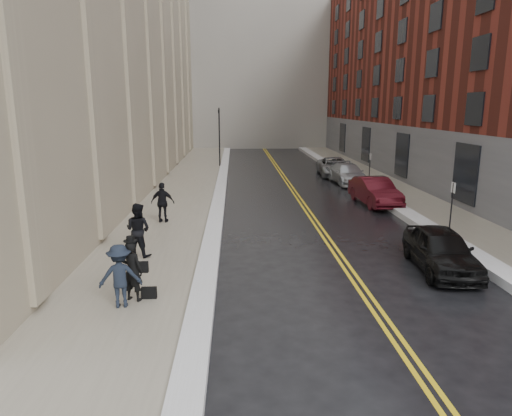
{
  "coord_description": "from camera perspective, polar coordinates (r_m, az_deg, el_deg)",
  "views": [
    {
      "loc": [
        -1.26,
        -10.45,
        5.35
      ],
      "look_at": [
        -0.48,
        6.25,
        1.6
      ],
      "focal_mm": 32.0,
      "sensor_mm": 36.0,
      "label": 1
    }
  ],
  "objects": [
    {
      "name": "pedestrian_c",
      "position": [
        21.13,
        -11.58,
        0.68
      ],
      "size": [
        1.12,
        0.57,
        1.83
      ],
      "primitive_type": "imported",
      "rotation": [
        0.0,
        0.0,
        3.03
      ],
      "color": "black",
      "rests_on": "sidewalk_left"
    },
    {
      "name": "car_silver_near",
      "position": [
        32.7,
        11.39,
        4.21
      ],
      "size": [
        2.2,
        4.89,
        1.39
      ],
      "primitive_type": "imported",
      "rotation": [
        0.0,
        0.0,
        0.05
      ],
      "color": "#ACAFB4",
      "rests_on": "ground"
    },
    {
      "name": "ground",
      "position": [
        11.81,
        3.88,
        -14.34
      ],
      "size": [
        160.0,
        160.0,
        0.0
      ],
      "primitive_type": "plane",
      "color": "black",
      "rests_on": "ground"
    },
    {
      "name": "building_right",
      "position": [
        38.53,
        27.76,
        16.69
      ],
      "size": [
        14.0,
        50.0,
        18.0
      ],
      "primitive_type": "cube",
      "color": "maroon",
      "rests_on": "ground"
    },
    {
      "name": "lane_stripe_b",
      "position": [
        27.26,
        5.58,
        1.27
      ],
      "size": [
        0.12,
        64.0,
        0.01
      ],
      "primitive_type": "cube",
      "color": "gold",
      "rests_on": "ground"
    },
    {
      "name": "sidewalk_right",
      "position": [
        28.86,
        18.23,
        1.47
      ],
      "size": [
        3.0,
        64.0,
        0.15
      ],
      "primitive_type": "cube",
      "color": "gray",
      "rests_on": "ground"
    },
    {
      "name": "car_silver_far",
      "position": [
        36.19,
        9.81,
        5.09
      ],
      "size": [
        2.61,
        5.21,
        1.42
      ],
      "primitive_type": "imported",
      "rotation": [
        0.0,
        0.0,
        -0.05
      ],
      "color": "#909398",
      "rests_on": "ground"
    },
    {
      "name": "traffic_signal",
      "position": [
        40.54,
        -4.61,
        9.4
      ],
      "size": [
        0.18,
        0.15,
        5.2
      ],
      "color": "black",
      "rests_on": "ground"
    },
    {
      "name": "sidewalk_left",
      "position": [
        27.17,
        -9.46,
        1.27
      ],
      "size": [
        4.0,
        64.0,
        0.15
      ],
      "primitive_type": "cube",
      "color": "gray",
      "rests_on": "ground"
    },
    {
      "name": "car_black",
      "position": [
        16.3,
        22.12,
        -4.85
      ],
      "size": [
        2.06,
        4.33,
        1.43
      ],
      "primitive_type": "imported",
      "rotation": [
        0.0,
        0.0,
        -0.09
      ],
      "color": "black",
      "rests_on": "ground"
    },
    {
      "name": "pedestrian_main",
      "position": [
        12.88,
        -15.23,
        -7.6
      ],
      "size": [
        0.72,
        0.59,
        1.69
      ],
      "primitive_type": "imported",
      "rotation": [
        0.0,
        0.0,
        2.78
      ],
      "color": "black",
      "rests_on": "sidewalk_left"
    },
    {
      "name": "lane_stripe_a",
      "position": [
        27.23,
        5.08,
        1.27
      ],
      "size": [
        0.12,
        64.0,
        0.01
      ],
      "primitive_type": "cube",
      "color": "gold",
      "rests_on": "ground"
    },
    {
      "name": "parking_sign_near",
      "position": [
        20.98,
        23.28,
        0.63
      ],
      "size": [
        0.06,
        0.35,
        2.23
      ],
      "color": "black",
      "rests_on": "ground"
    },
    {
      "name": "snow_ridge_left",
      "position": [
        26.98,
        -4.6,
        1.45
      ],
      "size": [
        0.7,
        60.8,
        0.26
      ],
      "primitive_type": "cube",
      "color": "silver",
      "rests_on": "ground"
    },
    {
      "name": "parking_sign_far",
      "position": [
        32.05,
        14.03,
        5.11
      ],
      "size": [
        0.06,
        0.35,
        2.23
      ],
      "color": "black",
      "rests_on": "ground"
    },
    {
      "name": "snow_ridge_right",
      "position": [
        28.24,
        14.72,
        1.61
      ],
      "size": [
        0.85,
        60.8,
        0.3
      ],
      "primitive_type": "cube",
      "color": "silver",
      "rests_on": "ground"
    },
    {
      "name": "pedestrian_b",
      "position": [
        12.59,
        -16.65,
        -8.13
      ],
      "size": [
        1.19,
        0.81,
        1.7
      ],
      "primitive_type": "imported",
      "rotation": [
        0.0,
        0.0,
        3.31
      ],
      "color": "black",
      "rests_on": "sidewalk_left"
    },
    {
      "name": "car_maroon",
      "position": [
        25.98,
        14.62,
        2.03
      ],
      "size": [
        1.96,
        4.68,
        1.5
      ],
      "primitive_type": "imported",
      "rotation": [
        0.0,
        0.0,
        0.08
      ],
      "color": "#490D15",
      "rests_on": "ground"
    },
    {
      "name": "pedestrian_a",
      "position": [
        16.54,
        -14.53,
        -2.65
      ],
      "size": [
        1.13,
        1.01,
        1.91
      ],
      "primitive_type": "imported",
      "rotation": [
        0.0,
        0.0,
        2.77
      ],
      "color": "black",
      "rests_on": "sidewalk_left"
    }
  ]
}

